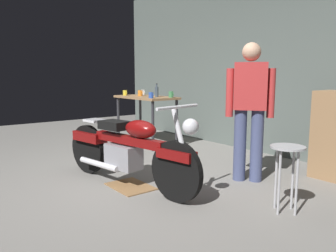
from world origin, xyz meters
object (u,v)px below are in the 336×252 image
motorcycle (127,148)px  mug_blue_enamel (151,95)px  mug_green_speckled (171,94)px  person_standing (250,106)px  bottle (157,92)px  mug_orange_travel (140,93)px  mug_yellow_tall (125,93)px  mug_white_ceramic (143,92)px  shop_stool (287,161)px

motorcycle → mug_blue_enamel: size_ratio=18.98×
mug_blue_enamel → mug_green_speckled: size_ratio=0.97×
person_standing → bottle: bearing=-47.2°
mug_orange_travel → mug_green_speckled: 0.71m
person_standing → mug_yellow_tall: person_standing is taller
bottle → person_standing: bearing=-7.7°
mug_green_speckled → motorcycle: bearing=-52.1°
motorcycle → mug_white_ceramic: 2.84m
mug_orange_travel → mug_white_ceramic: bearing=136.6°
shop_stool → mug_white_ceramic: mug_white_ceramic is taller
mug_green_speckled → mug_white_ceramic: (-0.89, -0.00, -0.00)m
mug_yellow_tall → mug_orange_travel: size_ratio=0.90×
mug_green_speckled → bottle: (-0.27, -0.11, 0.04)m
bottle → mug_white_ceramic: bearing=169.5°
person_standing → mug_blue_enamel: 2.13m
person_standing → mug_green_speckled: (-2.07, 0.43, 0.03)m
person_standing → mug_yellow_tall: bearing=-41.2°
shop_stool → mug_green_speckled: size_ratio=5.41×
mug_yellow_tall → mug_orange_travel: (0.32, 0.14, 0.00)m
person_standing → motorcycle: bearing=20.4°
person_standing → mug_orange_travel: (-2.74, 0.23, 0.03)m
mug_orange_travel → bottle: 0.42m
person_standing → mug_orange_travel: person_standing is taller
mug_white_ceramic → bottle: bottle is taller
mug_orange_travel → mug_white_ceramic: 0.29m
mug_blue_enamel → motorcycle: bearing=-43.6°
motorcycle → person_standing: bearing=50.0°
mug_yellow_tall → mug_white_ceramic: size_ratio=1.03×
motorcycle → mug_yellow_tall: mug_yellow_tall is taller
shop_stool → mug_white_ceramic: size_ratio=5.82×
mug_blue_enamel → mug_green_speckled: bearing=81.4°
motorcycle → mug_white_ceramic: bearing=132.5°
shop_stool → mug_white_ceramic: (-3.80, 0.92, 0.45)m
mug_orange_travel → bottle: (0.41, 0.09, 0.04)m
mug_white_ceramic → mug_yellow_tall: bearing=-108.3°
mug_orange_travel → mug_white_ceramic: size_ratio=1.14×
shop_stool → mug_yellow_tall: mug_yellow_tall is taller
mug_green_speckled → mug_white_ceramic: bearing=-180.0°
mug_green_speckled → mug_yellow_tall: bearing=-161.3°
shop_stool → mug_yellow_tall: bearing=171.5°
mug_green_speckled → mug_orange_travel: bearing=-163.4°
motorcycle → mug_yellow_tall: (-2.33, 1.37, 0.50)m
mug_blue_enamel → mug_white_ceramic: 0.92m
mug_orange_travel → bottle: bottle is taller
mug_green_speckled → bottle: bearing=-157.1°
shop_stool → mug_green_speckled: mug_green_speckled is taller
mug_yellow_tall → mug_blue_enamel: same height
mug_yellow_tall → mug_green_speckled: mug_green_speckled is taller
mug_yellow_tall → bottle: 0.77m
person_standing → shop_stool: size_ratio=2.61×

